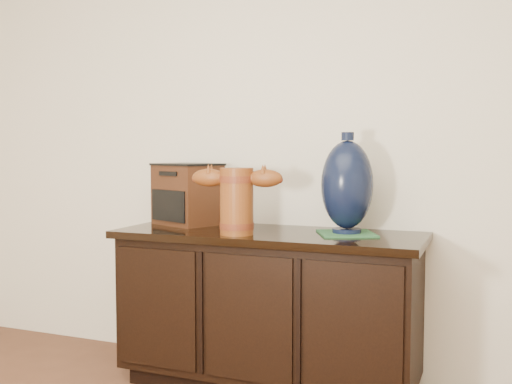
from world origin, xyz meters
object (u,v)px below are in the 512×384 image
at_px(lamp_base, 347,185).
at_px(sideboard, 268,308).
at_px(tv_radio, 187,194).
at_px(spray_can, 247,212).
at_px(terracotta_vessel, 237,197).

bearing_deg(lamp_base, sideboard, -172.06).
relative_size(sideboard, tv_radio, 3.72).
relative_size(sideboard, spray_can, 8.63).
height_order(sideboard, tv_radio, tv_radio).
bearing_deg(tv_radio, lamp_base, 18.73).
bearing_deg(sideboard, spray_can, 155.37).
relative_size(lamp_base, spray_can, 2.73).
xyz_separation_m(terracotta_vessel, tv_radio, (-0.39, 0.26, -0.01)).
height_order(tv_radio, lamp_base, lamp_base).
bearing_deg(lamp_base, spray_can, 178.49).
bearing_deg(tv_radio, terracotta_vessel, -10.51).
relative_size(sideboard, terracotta_vessel, 3.35).
height_order(tv_radio, spray_can, tv_radio).
distance_m(lamp_base, spray_can, 0.53).
distance_m(terracotta_vessel, tv_radio, 0.47).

